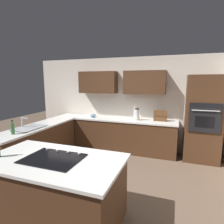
# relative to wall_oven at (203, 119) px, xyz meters

# --- Properties ---
(ground_plane) EXTENTS (14.00, 14.00, 0.00)m
(ground_plane) POSITION_rel_wall_oven_xyz_m (1.85, 1.72, -1.04)
(ground_plane) COLOR brown
(wall_back) EXTENTS (6.00, 0.44, 2.60)m
(wall_back) POSITION_rel_wall_oven_xyz_m (1.91, -0.33, 0.40)
(wall_back) COLOR silver
(wall_back) RESTS_ON ground
(lower_cabinets_back) EXTENTS (2.80, 0.60, 0.86)m
(lower_cabinets_back) POSITION_rel_wall_oven_xyz_m (1.95, -0.00, -0.61)
(lower_cabinets_back) COLOR #472B19
(lower_cabinets_back) RESTS_ON ground
(countertop_back) EXTENTS (2.84, 0.64, 0.04)m
(countertop_back) POSITION_rel_wall_oven_xyz_m (1.95, -0.00, -0.16)
(countertop_back) COLOR silver
(countertop_back) RESTS_ON lower_cabinets_back
(lower_cabinets_side) EXTENTS (0.60, 2.90, 0.86)m
(lower_cabinets_side) POSITION_rel_wall_oven_xyz_m (3.67, 1.17, -0.61)
(lower_cabinets_side) COLOR #472B19
(lower_cabinets_side) RESTS_ON ground
(countertop_side) EXTENTS (0.64, 2.94, 0.04)m
(countertop_side) POSITION_rel_wall_oven_xyz_m (3.67, 1.17, -0.16)
(countertop_side) COLOR silver
(countertop_side) RESTS_ON lower_cabinets_side
(island_base) EXTENTS (1.80, 0.98, 0.86)m
(island_base) POSITION_rel_wall_oven_xyz_m (2.13, 2.88, -0.61)
(island_base) COLOR #472B19
(island_base) RESTS_ON ground
(island_top) EXTENTS (1.88, 1.06, 0.04)m
(island_top) POSITION_rel_wall_oven_xyz_m (2.13, 2.88, -0.16)
(island_top) COLOR silver
(island_top) RESTS_ON island_base
(wall_oven) EXTENTS (0.80, 0.66, 2.08)m
(wall_oven) POSITION_rel_wall_oven_xyz_m (0.00, 0.00, 0.00)
(wall_oven) COLOR #472B19
(wall_oven) RESTS_ON ground
(sink_unit) EXTENTS (0.46, 0.70, 0.23)m
(sink_unit) POSITION_rel_wall_oven_xyz_m (3.68, 1.67, -0.12)
(sink_unit) COLOR #515456
(sink_unit) RESTS_ON countertop_side
(cooktop) EXTENTS (0.76, 0.56, 0.03)m
(cooktop) POSITION_rel_wall_oven_xyz_m (2.13, 2.88, -0.13)
(cooktop) COLOR black
(cooktop) RESTS_ON island_top
(blender) EXTENTS (0.15, 0.15, 0.32)m
(blender) POSITION_rel_wall_oven_xyz_m (1.60, 0.01, -0.00)
(blender) COLOR beige
(blender) RESTS_ON countertop_back
(mixing_bowl) EXTENTS (0.17, 0.17, 0.09)m
(mixing_bowl) POSITION_rel_wall_oven_xyz_m (2.90, 0.01, -0.09)
(mixing_bowl) COLOR #668CB2
(mixing_bowl) RESTS_ON countertop_back
(spice_rack) EXTENTS (0.33, 0.11, 0.29)m
(spice_rack) POSITION_rel_wall_oven_xyz_m (1.00, -0.08, 0.00)
(spice_rack) COLOR brown
(spice_rack) RESTS_ON countertop_back
(dish_soap_bottle) EXTENTS (0.07, 0.07, 0.28)m
(dish_soap_bottle) POSITION_rel_wall_oven_xyz_m (3.62, 2.15, -0.03)
(dish_soap_bottle) COLOR #336B38
(dish_soap_bottle) RESTS_ON countertop_side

